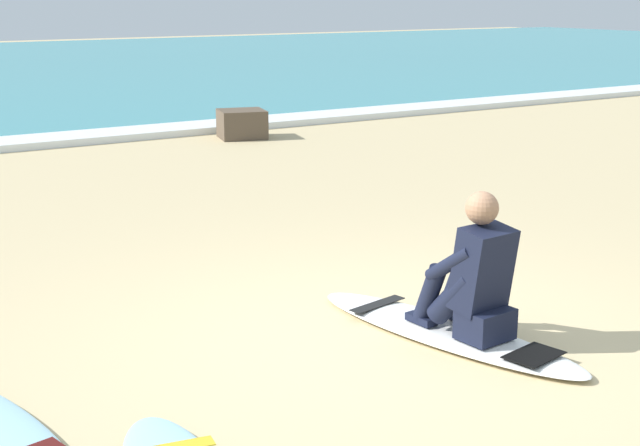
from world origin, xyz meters
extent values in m
plane|color=#CCB584|center=(0.00, 0.00, 0.00)|extent=(80.00, 80.00, 0.00)
cube|color=white|center=(0.00, 9.19, 0.06)|extent=(80.00, 0.90, 0.11)
ellipsoid|color=white|center=(0.42, -0.13, 0.04)|extent=(0.92, 2.22, 0.07)
cube|color=black|center=(0.30, 0.46, 0.07)|extent=(0.49, 0.19, 0.01)
cube|color=black|center=(0.55, -0.81, 0.07)|extent=(0.40, 0.30, 0.01)
cube|color=black|center=(0.48, -0.45, 0.18)|extent=(0.34, 0.28, 0.20)
cylinder|color=black|center=(0.36, -0.27, 0.33)|extent=(0.18, 0.42, 0.43)
cylinder|color=black|center=(0.33, -0.07, 0.30)|extent=(0.14, 0.27, 0.42)
cube|color=black|center=(0.32, 0.00, 0.10)|extent=(0.12, 0.23, 0.05)
cylinder|color=black|center=(0.56, -0.25, 0.33)|extent=(0.18, 0.42, 0.43)
cylinder|color=black|center=(0.56, -0.05, 0.30)|extent=(0.14, 0.27, 0.42)
cube|color=black|center=(0.56, 0.02, 0.10)|extent=(0.12, 0.23, 0.05)
cube|color=black|center=(0.47, -0.41, 0.53)|extent=(0.36, 0.32, 0.57)
sphere|color=#A37556|center=(0.47, -0.38, 0.92)|extent=(0.21, 0.21, 0.21)
cylinder|color=black|center=(0.32, -0.27, 0.55)|extent=(0.12, 0.40, 0.31)
cylinder|color=black|center=(0.60, -0.25, 0.55)|extent=(0.12, 0.40, 0.31)
cube|color=brown|center=(3.32, 8.14, 0.22)|extent=(0.84, 0.81, 0.44)
camera|label=1|loc=(-3.38, -4.49, 2.22)|focal=51.61mm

